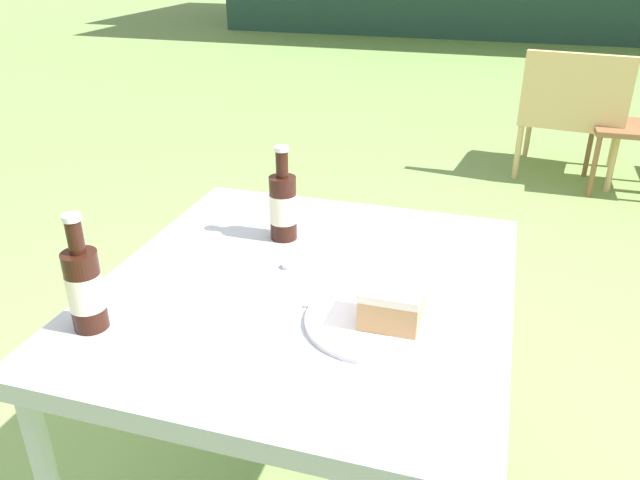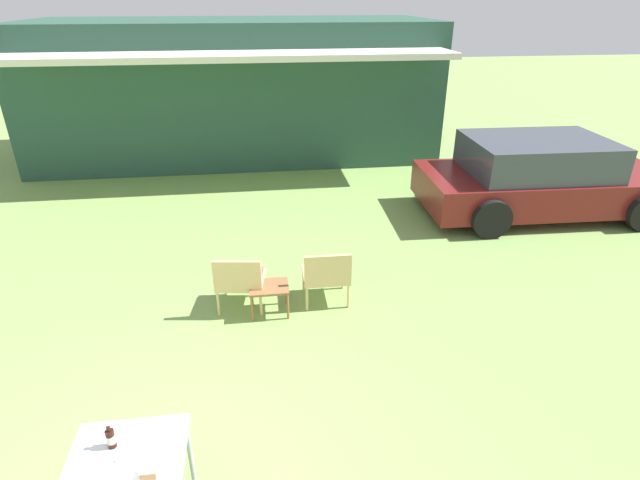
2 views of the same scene
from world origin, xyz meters
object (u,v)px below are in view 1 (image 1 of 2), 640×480
Objects in this scene: wicker_chair_cushioned at (574,107)px; patio_table at (306,313)px; cake_on_plate at (382,313)px; garden_side_table at (638,135)px; cola_bottle_far at (85,287)px; cola_bottle_near at (283,205)px.

patio_table is (-0.73, -2.95, 0.23)m from wicker_chair_cushioned.
cake_on_plate is at bearing -30.33° from patio_table.
cake_on_plate reaches higher than garden_side_table.
patio_table is at bearing 38.84° from cola_bottle_far.
cola_bottle_near is at bearing -114.59° from garden_side_table.
wicker_chair_cushioned is 0.39m from garden_side_table.
patio_table is 3.51× the size of cake_on_plate.
wicker_chair_cushioned is 3.13× the size of cake_on_plate.
wicker_chair_cushioned is 3.13m from cake_on_plate.
wicker_chair_cushioned is 1.59× the size of garden_side_table.
cola_bottle_far is (-1.05, -3.21, 0.39)m from wicker_chair_cushioned.
cola_bottle_near is at bearing 80.67° from wicker_chair_cushioned.
garden_side_table is 3.02m from patio_table.
garden_side_table is at bearing 65.35° from cola_bottle_far.
wicker_chair_cushioned is 0.89× the size of patio_table.
patio_table is at bearing 83.72° from wicker_chair_cushioned.
garden_side_table is 3.07m from cake_on_plate.
cake_on_plate is at bearing -107.33° from garden_side_table.
cola_bottle_near reaches higher than cake_on_plate.
cola_bottle_near is (-0.85, -2.77, 0.39)m from wicker_chair_cushioned.
garden_side_table is 3.40m from cola_bottle_far.
wicker_chair_cushioned is 3.40m from cola_bottle_far.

